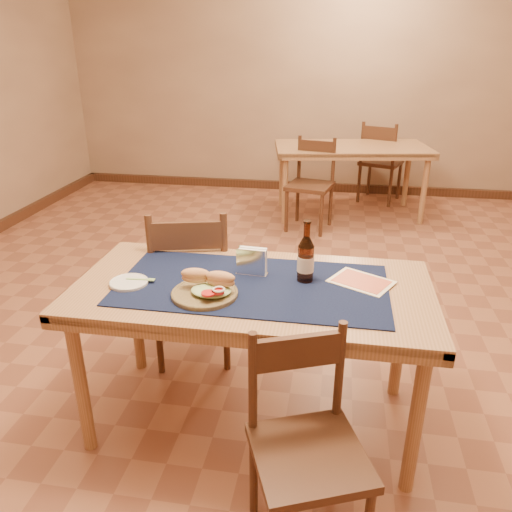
% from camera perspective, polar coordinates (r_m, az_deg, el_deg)
% --- Properties ---
extents(room, '(6.04, 7.04, 2.84)m').
position_cam_1_polar(room, '(2.82, 2.44, 16.04)').
color(room, '#945B40').
rests_on(room, ground).
extents(main_table, '(1.60, 0.80, 0.75)m').
position_cam_1_polar(main_table, '(2.28, -0.42, -5.20)').
color(main_table, '#A1744C').
rests_on(main_table, ground).
extents(placemat, '(1.20, 0.60, 0.01)m').
position_cam_1_polar(placemat, '(2.24, -0.42, -3.28)').
color(placemat, '#0E1836').
rests_on(placemat, main_table).
extents(baseboard, '(6.00, 7.00, 0.10)m').
position_cam_1_polar(baseboard, '(3.27, 2.04, -8.10)').
color(baseboard, '#432517').
rests_on(baseboard, ground).
extents(back_table, '(1.69, 1.04, 0.75)m').
position_cam_1_polar(back_table, '(5.46, 10.84, 11.42)').
color(back_table, '#A1744C').
rests_on(back_table, ground).
extents(chair_main_far, '(0.54, 0.54, 0.96)m').
position_cam_1_polar(chair_main_far, '(2.86, -7.38, -2.98)').
color(chair_main_far, '#432517').
rests_on(chair_main_far, ground).
extents(chair_main_near, '(0.50, 0.50, 0.84)m').
position_cam_1_polar(chair_main_near, '(1.91, 5.75, -20.57)').
color(chair_main_near, '#432517').
rests_on(chair_main_near, ground).
extents(chair_back_near, '(0.49, 0.49, 0.90)m').
position_cam_1_polar(chair_back_near, '(5.03, 6.32, 8.32)').
color(chair_back_near, '#432517').
rests_on(chair_back_near, ground).
extents(chair_back_far, '(0.56, 0.56, 0.93)m').
position_cam_1_polar(chair_back_far, '(6.05, 14.02, 10.51)').
color(chair_back_far, '#432517').
rests_on(chair_back_far, ground).
extents(sandwich_plate, '(0.29, 0.29, 0.11)m').
position_cam_1_polar(sandwich_plate, '(2.14, -5.64, -3.78)').
color(sandwich_plate, brown).
rests_on(sandwich_plate, placemat).
extents(side_plate, '(0.17, 0.17, 0.01)m').
position_cam_1_polar(side_plate, '(2.31, -14.33, -2.90)').
color(side_plate, silver).
rests_on(side_plate, placemat).
extents(fork, '(0.13, 0.03, 0.00)m').
position_cam_1_polar(fork, '(2.31, -12.82, -2.62)').
color(fork, '#8CBA66').
rests_on(fork, side_plate).
extents(beer_bottle, '(0.08, 0.08, 0.29)m').
position_cam_1_polar(beer_bottle, '(2.24, 5.70, -0.34)').
color(beer_bottle, '#471E0C').
rests_on(beer_bottle, placemat).
extents(napkin_holder, '(0.15, 0.06, 0.13)m').
position_cam_1_polar(napkin_holder, '(2.31, -0.48, -0.70)').
color(napkin_holder, white).
rests_on(napkin_holder, placemat).
extents(menu_card, '(0.32, 0.29, 0.01)m').
position_cam_1_polar(menu_card, '(2.31, 11.95, -2.86)').
color(menu_card, beige).
rests_on(menu_card, placemat).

